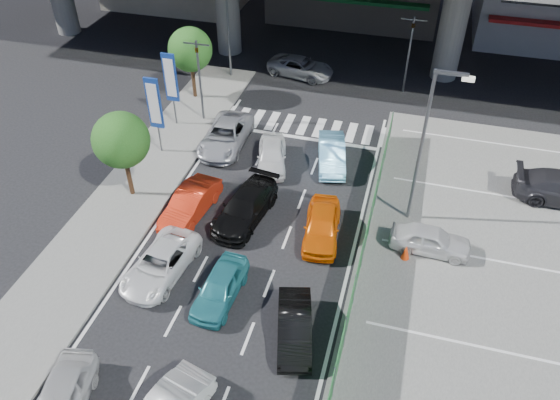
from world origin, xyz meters
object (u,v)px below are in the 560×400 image
(traffic_light_left, at_px, (198,61))
(kei_truck_front_right, at_px, (332,154))
(crossing_wagon_silver, at_px, (301,67))
(tree_far, at_px, (190,50))
(traffic_light_right, at_px, (412,36))
(tree_near, at_px, (121,140))
(taxi_orange_right, at_px, (322,225))
(wagon_silver_front_left, at_px, (226,135))
(sedan_white_front_mid, at_px, (272,155))
(hatch_black_mid_right, at_px, (295,327))
(taxi_orange_left, at_px, (190,204))
(street_lamp_left, at_px, (230,10))
(parked_sedan_white, at_px, (430,240))
(sedan_black_mid, at_px, (245,207))
(sedan_white_mid_left, at_px, (161,263))
(signboard_near, at_px, (154,106))
(signboard_far, at_px, (171,80))
(taxi_teal_mid, at_px, (220,287))
(traffic_cone, at_px, (406,252))
(street_lamp_right, at_px, (427,137))

(traffic_light_left, xyz_separation_m, kei_truck_front_right, (8.64, -2.52, -3.27))
(crossing_wagon_silver, bearing_deg, tree_far, 140.76)
(traffic_light_right, height_order, tree_near, traffic_light_right)
(taxi_orange_right, bearing_deg, wagon_silver_front_left, 132.01)
(kei_truck_front_right, bearing_deg, taxi_orange_right, -96.25)
(wagon_silver_front_left, bearing_deg, sedan_white_front_mid, -22.01)
(hatch_black_mid_right, bearing_deg, traffic_light_left, 109.05)
(taxi_orange_left, bearing_deg, wagon_silver_front_left, 100.78)
(tree_far, bearing_deg, taxi_orange_left, -68.55)
(street_lamp_left, height_order, wagon_silver_front_left, street_lamp_left)
(parked_sedan_white, bearing_deg, taxi_orange_left, 93.81)
(traffic_light_left, height_order, sedan_black_mid, traffic_light_left)
(tree_near, xyz_separation_m, sedan_white_mid_left, (3.86, -4.69, -2.77))
(tree_far, distance_m, hatch_black_mid_right, 20.46)
(signboard_near, relative_size, sedan_white_front_mid, 1.22)
(wagon_silver_front_left, bearing_deg, taxi_orange_right, -42.86)
(traffic_light_left, distance_m, kei_truck_front_right, 9.58)
(signboard_far, xyz_separation_m, taxi_teal_mid, (7.44, -12.30, -2.43))
(tree_far, bearing_deg, sedan_white_front_mid, -40.33)
(sedan_black_mid, xyz_separation_m, traffic_cone, (7.89, -0.76, -0.25))
(tree_near, distance_m, traffic_cone, 14.48)
(taxi_teal_mid, relative_size, taxi_orange_left, 0.90)
(tree_near, xyz_separation_m, taxi_teal_mid, (6.84, -5.31, -2.75))
(traffic_light_right, bearing_deg, sedan_white_mid_left, -113.70)
(taxi_orange_right, height_order, parked_sedan_white, taxi_orange_right)
(wagon_silver_front_left, distance_m, parked_sedan_white, 13.31)
(traffic_light_left, height_order, tree_near, traffic_light_left)
(signboard_near, distance_m, sedan_white_mid_left, 9.89)
(taxi_teal_mid, relative_size, sedan_black_mid, 0.79)
(taxi_orange_right, bearing_deg, traffic_cone, -13.59)
(traffic_light_left, xyz_separation_m, wagon_silver_front_left, (2.34, -2.35, -3.25))
(parked_sedan_white, bearing_deg, tree_far, 57.59)
(taxi_orange_left, bearing_deg, sedan_black_mid, 16.59)
(signboard_near, bearing_deg, taxi_teal_mid, -52.87)
(taxi_orange_right, bearing_deg, sedan_white_front_mid, 121.18)
(sedan_white_mid_left, bearing_deg, wagon_silver_front_left, 100.33)
(taxi_teal_mid, bearing_deg, parked_sedan_white, 35.10)
(traffic_light_left, bearing_deg, traffic_cone, -33.74)
(street_lamp_right, distance_m, signboard_far, 15.69)
(tree_far, distance_m, traffic_cone, 19.04)
(street_lamp_left, distance_m, wagon_silver_front_left, 9.62)
(tree_far, height_order, taxi_orange_right, tree_far)
(taxi_teal_mid, relative_size, taxi_orange_right, 0.93)
(sedan_black_mid, bearing_deg, signboard_far, 142.18)
(kei_truck_front_right, bearing_deg, hatch_black_mid_right, -98.72)
(taxi_orange_right, bearing_deg, crossing_wagon_silver, 100.26)
(sedan_black_mid, distance_m, crossing_wagon_silver, 15.69)
(street_lamp_right, distance_m, kei_truck_front_right, 7.16)
(sedan_white_front_mid, bearing_deg, traffic_cone, -49.14)
(sedan_black_mid, relative_size, traffic_cone, 6.27)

